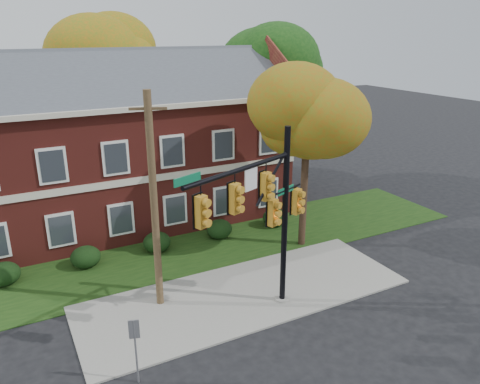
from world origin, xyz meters
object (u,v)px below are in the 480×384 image
hedge_far_left (4,274)px  tree_near_right (313,118)px  hedge_center (157,242)px  hedge_right (219,229)px  hedge_far_right (275,218)px  hedge_left (86,257)px  sign_post (135,341)px  traffic_signal (264,208)px  utility_pole (154,204)px  tree_far_rear (109,58)px  tree_right_rear (284,70)px  apartment_building (123,136)px

hedge_far_left → tree_near_right: (14.22, -2.83, 6.14)m
hedge_center → hedge_right: (3.50, 0.00, 0.00)m
hedge_center → hedge_far_right: (7.00, 0.00, 0.00)m
hedge_far_left → tree_near_right: tree_near_right is taller
hedge_left → sign_post: sign_post is taller
traffic_signal → utility_pole: (-3.31, 2.65, -0.15)m
utility_pole → tree_far_rear: bearing=102.8°
tree_right_rear → tree_far_rear: bearing=145.0°
hedge_right → sign_post: (-7.00, -8.70, 1.05)m
hedge_far_left → sign_post: 9.44m
tree_near_right → tree_right_rear: size_ratio=0.81×
tree_far_rear → hedge_center: bearing=-95.9°
hedge_far_right → tree_right_rear: size_ratio=0.13×
tree_near_right → apartment_building: bearing=131.8°
hedge_far_right → hedge_far_left: bearing=180.0°
hedge_center → hedge_far_right: size_ratio=1.00×
hedge_center → utility_pole: utility_pole is taller
hedge_left → tree_far_rear: bearing=69.7°
apartment_building → hedge_left: apartment_building is taller
tree_far_rear → hedge_left: bearing=-110.3°
tree_right_rear → hedge_left: bearing=-157.6°
hedge_left → sign_post: (-0.00, -8.70, 1.05)m
hedge_center → utility_pole: bearing=-106.8°
tree_far_rear → apartment_building: bearing=-99.7°
hedge_far_right → tree_right_rear: (4.31, 6.11, 7.60)m
utility_pole → hedge_center: bearing=94.8°
hedge_center → tree_near_right: tree_near_right is taller
hedge_far_left → hedge_left: size_ratio=1.00×
tree_far_rear → sign_post: size_ratio=4.96×
tree_far_rear → utility_pole: size_ratio=1.32×
traffic_signal → hedge_right: bearing=56.0°
apartment_building → hedge_far_left: 9.82m
traffic_signal → tree_far_rear: bearing=69.9°
hedge_right → utility_pole: bearing=-136.3°
hedge_far_left → tree_right_rear: tree_right_rear is taller
hedge_right → tree_right_rear: tree_right_rear is taller
utility_pole → tree_right_rear: bearing=61.9°
hedge_center → tree_near_right: bearing=-21.4°
hedge_far_left → apartment_building: bearing=36.9°
hedge_far_left → hedge_right: size_ratio=1.00×
hedge_left → hedge_far_left: bearing=180.0°
tree_far_rear → sign_post: 23.48m
hedge_far_left → hedge_far_right: bearing=0.0°
hedge_right → hedge_far_right: (3.50, 0.00, 0.00)m
hedge_right → hedge_far_right: size_ratio=1.00×
utility_pole → sign_post: 5.33m
hedge_far_left → hedge_far_right: (14.00, 0.00, 0.00)m
hedge_right → traffic_signal: bearing=-102.3°
hedge_right → tree_far_rear: tree_far_rear is taller
hedge_center → sign_post: (-3.50, -8.70, 1.05)m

